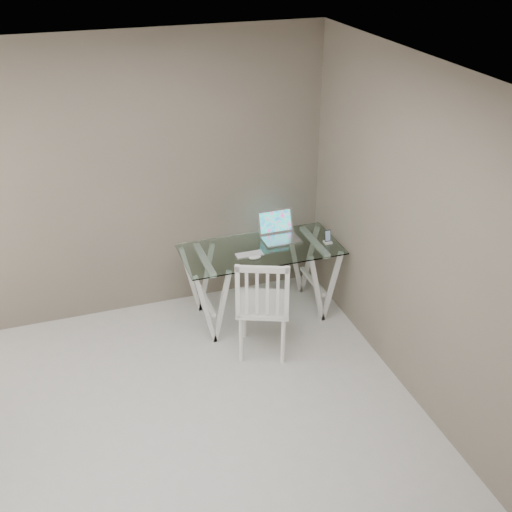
% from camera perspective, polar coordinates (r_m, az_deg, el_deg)
% --- Properties ---
extents(room, '(4.50, 4.52, 2.71)m').
position_cam_1_polar(room, '(3.88, -9.06, -0.61)').
color(room, beige).
rests_on(room, ground).
extents(desk, '(1.50, 0.70, 0.75)m').
position_cam_1_polar(desk, '(6.22, 0.42, -2.29)').
color(desk, silver).
rests_on(desk, ground).
extents(chair, '(0.60, 0.60, 1.00)m').
position_cam_1_polar(chair, '(5.59, 0.61, -4.23)').
color(chair, white).
rests_on(chair, ground).
extents(laptop, '(0.35, 0.32, 0.24)m').
position_cam_1_polar(laptop, '(6.23, 2.01, 2.17)').
color(laptop, silver).
rests_on(laptop, desk).
extents(keyboard, '(0.27, 0.11, 0.01)m').
position_cam_1_polar(keyboard, '(5.94, -0.63, 0.15)').
color(keyboard, silver).
rests_on(keyboard, desk).
extents(mouse, '(0.12, 0.07, 0.04)m').
position_cam_1_polar(mouse, '(5.86, -0.10, -0.09)').
color(mouse, white).
rests_on(mouse, desk).
extents(phone_dock, '(0.07, 0.07, 0.13)m').
position_cam_1_polar(phone_dock, '(6.17, 6.39, 1.48)').
color(phone_dock, white).
rests_on(phone_dock, desk).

